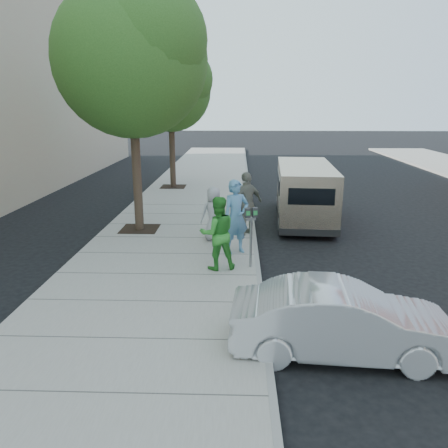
{
  "coord_description": "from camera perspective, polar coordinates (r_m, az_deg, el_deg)",
  "views": [
    {
      "loc": [
        0.93,
        -11.29,
        4.12
      ],
      "look_at": [
        0.57,
        -0.35,
        1.1
      ],
      "focal_mm": 35.0,
      "sensor_mm": 36.0,
      "label": 1
    }
  ],
  "objects": [
    {
      "name": "sedan",
      "position": [
        7.72,
        15.24,
        -12.14
      ],
      "size": [
        3.83,
        1.58,
        1.23
      ],
      "primitive_type": "imported",
      "rotation": [
        0.0,
        0.0,
        1.5
      ],
      "color": "silver",
      "rests_on": "ground"
    },
    {
      "name": "tree_far",
      "position": [
        21.54,
        -6.91,
        17.35
      ],
      "size": [
        3.92,
        3.8,
        6.49
      ],
      "color": "black",
      "rests_on": "sidewalk"
    },
    {
      "name": "person_green_shirt",
      "position": [
        10.67,
        -0.84,
        -1.22
      ],
      "size": [
        1.03,
        0.89,
        1.83
      ],
      "primitive_type": "imported",
      "rotation": [
        0.0,
        0.0,
        3.39
      ],
      "color": "green",
      "rests_on": "sidewalk"
    },
    {
      "name": "person_officer",
      "position": [
        11.82,
        1.59,
        0.94
      ],
      "size": [
        0.88,
        0.76,
        2.02
      ],
      "primitive_type": "imported",
      "rotation": [
        0.0,
        0.0,
        0.46
      ],
      "color": "#558DB5",
      "rests_on": "sidewalk"
    },
    {
      "name": "curb_face",
      "position": [
        12.0,
        4.24,
        -4.31
      ],
      "size": [
        0.12,
        60.0,
        0.16
      ],
      "primitive_type": "cube",
      "color": "gray",
      "rests_on": "ground"
    },
    {
      "name": "person_striped_polo",
      "position": [
        13.56,
        3.01,
        2.69
      ],
      "size": [
        1.19,
        1.11,
        1.97
      ],
      "primitive_type": "imported",
      "rotation": [
        0.0,
        0.0,
        3.84
      ],
      "color": "gray",
      "rests_on": "sidewalk"
    },
    {
      "name": "ground",
      "position": [
        12.05,
        -2.64,
        -4.57
      ],
      "size": [
        120.0,
        120.0,
        0.0
      ],
      "primitive_type": "plane",
      "color": "black",
      "rests_on": "ground"
    },
    {
      "name": "van",
      "position": [
        15.97,
        10.46,
        4.18
      ],
      "size": [
        2.19,
        5.6,
        2.04
      ],
      "rotation": [
        0.0,
        0.0,
        -0.07
      ],
      "color": "#C3AA8C",
      "rests_on": "ground"
    },
    {
      "name": "tree_near",
      "position": [
        14.13,
        -11.92,
        20.91
      ],
      "size": [
        4.62,
        4.6,
        7.53
      ],
      "color": "black",
      "rests_on": "sidewalk"
    },
    {
      "name": "parking_meter",
      "position": [
        10.74,
        3.55,
        -0.06
      ],
      "size": [
        0.33,
        0.18,
        1.53
      ],
      "rotation": [
        0.0,
        0.0,
        0.24
      ],
      "color": "gray",
      "rests_on": "sidewalk"
    },
    {
      "name": "sidewalk",
      "position": [
        12.15,
        -7.37,
        -4.16
      ],
      "size": [
        5.0,
        60.0,
        0.15
      ],
      "primitive_type": "cube",
      "color": "gray",
      "rests_on": "ground"
    },
    {
      "name": "person_gray_shirt",
      "position": [
        13.01,
        -1.35,
        1.35
      ],
      "size": [
        0.92,
        0.76,
        1.61
      ],
      "primitive_type": "imported",
      "rotation": [
        0.0,
        0.0,
        3.51
      ],
      "color": "#A1A1A3",
      "rests_on": "sidewalk"
    }
  ]
}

